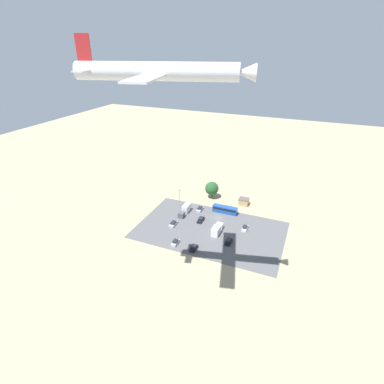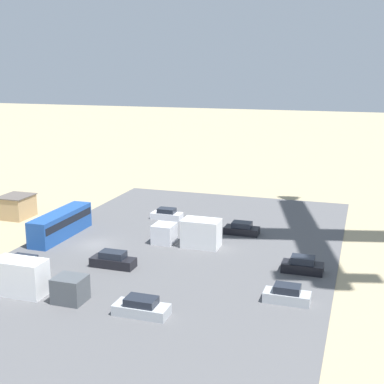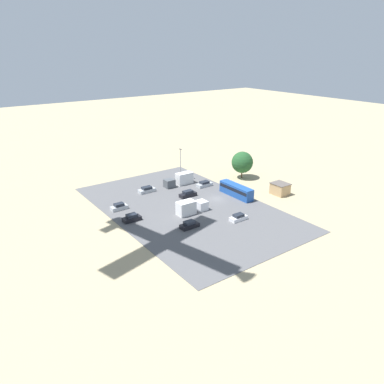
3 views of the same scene
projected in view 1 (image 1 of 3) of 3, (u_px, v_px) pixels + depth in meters
ground_plane at (218, 218)px, 125.05m from camera, size 400.00×400.00×0.00m
parking_lot_surface at (210, 230)px, 117.14m from camera, size 56.37×34.73×0.08m
shed_building at (244, 202)px, 134.82m from camera, size 4.38×3.88×3.06m
bus at (225, 209)px, 128.16m from camera, size 10.56×2.46×3.06m
parked_car_0 at (194, 248)px, 105.63m from camera, size 1.90×4.07×1.63m
parked_car_1 at (201, 220)px, 122.49m from camera, size 1.80×4.58×1.65m
parked_car_2 at (229, 241)px, 109.13m from camera, size 1.95×4.17×1.51m
parked_car_3 at (175, 242)px, 108.59m from camera, size 1.81×4.01×1.56m
parked_car_4 at (200, 209)px, 130.49m from camera, size 1.96×4.45×1.47m
parked_car_5 at (245, 228)px, 117.09m from camera, size 1.84×4.10×1.46m
parked_car_6 at (173, 224)px, 119.83m from camera, size 1.99×4.59×1.51m
parked_truck_0 at (185, 210)px, 127.95m from camera, size 2.36×8.73×3.23m
parked_truck_1 at (217, 230)px, 114.63m from camera, size 2.56×7.79×3.19m
tree_near_shed at (212, 188)px, 139.51m from camera, size 6.29×6.29×7.97m
light_pole_lot_centre at (180, 199)px, 129.80m from camera, size 0.90×0.28×9.19m
airplane at (162, 71)px, 58.13m from camera, size 35.30×29.47×8.47m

